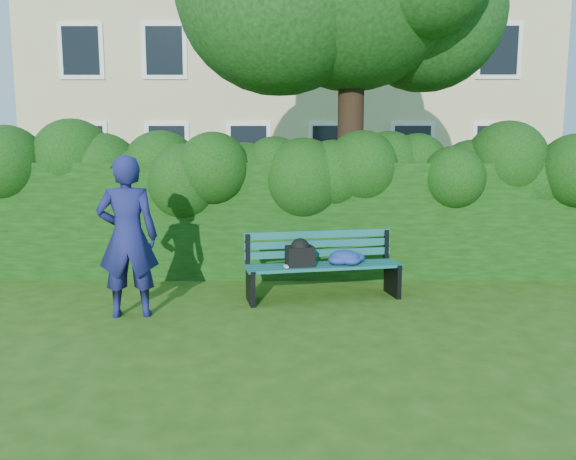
{
  "coord_description": "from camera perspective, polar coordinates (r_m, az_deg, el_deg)",
  "views": [
    {
      "loc": [
        0.04,
        -6.68,
        2.0
      ],
      "look_at": [
        0.0,
        0.6,
        0.95
      ],
      "focal_mm": 35.0,
      "sensor_mm": 36.0,
      "label": 1
    }
  ],
  "objects": [
    {
      "name": "man_reading",
      "position": [
        6.93,
        -15.98,
        -0.66
      ],
      "size": [
        0.77,
        0.56,
        1.94
      ],
      "primitive_type": "imported",
      "rotation": [
        0.0,
        0.0,
        3.28
      ],
      "color": "navy",
      "rests_on": "ground"
    },
    {
      "name": "ground",
      "position": [
        6.97,
        -0.02,
        -8.46
      ],
      "size": [
        80.0,
        80.0,
        0.0
      ],
      "primitive_type": "plane",
      "color": "#294B12",
      "rests_on": "ground"
    },
    {
      "name": "apartment_building",
      "position": [
        21.05,
        0.19,
        19.18
      ],
      "size": [
        16.0,
        8.08,
        12.0
      ],
      "color": "tan",
      "rests_on": "ground"
    },
    {
      "name": "hedge",
      "position": [
        8.95,
        0.05,
        1.15
      ],
      "size": [
        10.0,
        1.0,
        1.8
      ],
      "color": "black",
      "rests_on": "ground"
    },
    {
      "name": "park_bench",
      "position": [
        7.57,
        3.62,
        -3.2
      ],
      "size": [
        2.14,
        0.97,
        0.89
      ],
      "rotation": [
        0.0,
        0.0,
        0.21
      ],
      "color": "#0D4545",
      "rests_on": "ground"
    }
  ]
}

